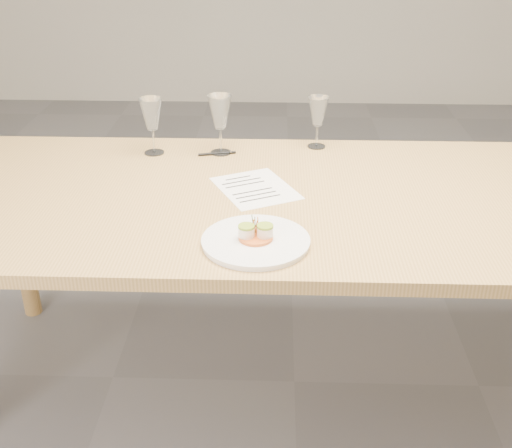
{
  "coord_description": "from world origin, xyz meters",
  "views": [
    {
      "loc": [
        -0.08,
        -1.81,
        1.58
      ],
      "look_at": [
        -0.13,
        -0.3,
        0.8
      ],
      "focal_mm": 45.0,
      "sensor_mm": 36.0,
      "label": 1
    }
  ],
  "objects_px": {
    "wine_glass_0": "(151,115)",
    "wine_glass_1": "(220,113)",
    "wine_glass_2": "(318,112)",
    "dining_table": "(300,214)",
    "dinner_plate": "(256,240)",
    "recipe_sheet": "(255,188)",
    "ballpoint_pen": "(217,153)"
  },
  "relations": [
    {
      "from": "wine_glass_0",
      "to": "wine_glass_2",
      "type": "distance_m",
      "value": 0.59
    },
    {
      "from": "wine_glass_1",
      "to": "ballpoint_pen",
      "type": "bearing_deg",
      "value": -122.65
    },
    {
      "from": "dining_table",
      "to": "wine_glass_0",
      "type": "height_order",
      "value": "wine_glass_0"
    },
    {
      "from": "wine_glass_1",
      "to": "wine_glass_2",
      "type": "bearing_deg",
      "value": 12.15
    },
    {
      "from": "wine_glass_1",
      "to": "wine_glass_2",
      "type": "height_order",
      "value": "wine_glass_1"
    },
    {
      "from": "recipe_sheet",
      "to": "wine_glass_0",
      "type": "xyz_separation_m",
      "value": [
        -0.38,
        0.3,
        0.14
      ]
    },
    {
      "from": "dining_table",
      "to": "wine_glass_0",
      "type": "distance_m",
      "value": 0.65
    },
    {
      "from": "ballpoint_pen",
      "to": "wine_glass_0",
      "type": "xyz_separation_m",
      "value": [
        -0.23,
        0.01,
        0.14
      ]
    },
    {
      "from": "dining_table",
      "to": "wine_glass_1",
      "type": "relative_size",
      "value": 11.36
    },
    {
      "from": "ballpoint_pen",
      "to": "wine_glass_2",
      "type": "distance_m",
      "value": 0.39
    },
    {
      "from": "dining_table",
      "to": "ballpoint_pen",
      "type": "bearing_deg",
      "value": 131.13
    },
    {
      "from": "dinner_plate",
      "to": "recipe_sheet",
      "type": "xyz_separation_m",
      "value": [
        -0.01,
        0.36,
        -0.01
      ]
    },
    {
      "from": "wine_glass_2",
      "to": "dinner_plate",
      "type": "bearing_deg",
      "value": -104.86
    },
    {
      "from": "dinner_plate",
      "to": "ballpoint_pen",
      "type": "bearing_deg",
      "value": 103.9
    },
    {
      "from": "wine_glass_1",
      "to": "wine_glass_2",
      "type": "relative_size",
      "value": 1.12
    },
    {
      "from": "recipe_sheet",
      "to": "dining_table",
      "type": "bearing_deg",
      "value": -42.8
    },
    {
      "from": "dinner_plate",
      "to": "wine_glass_1",
      "type": "height_order",
      "value": "wine_glass_1"
    },
    {
      "from": "dining_table",
      "to": "dinner_plate",
      "type": "height_order",
      "value": "dinner_plate"
    },
    {
      "from": "dining_table",
      "to": "wine_glass_0",
      "type": "bearing_deg",
      "value": 146.71
    },
    {
      "from": "recipe_sheet",
      "to": "wine_glass_2",
      "type": "xyz_separation_m",
      "value": [
        0.21,
        0.38,
        0.13
      ]
    },
    {
      "from": "dinner_plate",
      "to": "wine_glass_2",
      "type": "bearing_deg",
      "value": 75.14
    },
    {
      "from": "dining_table",
      "to": "wine_glass_2",
      "type": "bearing_deg",
      "value": 80.84
    },
    {
      "from": "dining_table",
      "to": "wine_glass_1",
      "type": "xyz_separation_m",
      "value": [
        -0.28,
        0.35,
        0.22
      ]
    },
    {
      "from": "wine_glass_0",
      "to": "wine_glass_1",
      "type": "height_order",
      "value": "wine_glass_1"
    },
    {
      "from": "dining_table",
      "to": "wine_glass_0",
      "type": "relative_size",
      "value": 11.89
    },
    {
      "from": "dinner_plate",
      "to": "wine_glass_0",
      "type": "height_order",
      "value": "wine_glass_0"
    },
    {
      "from": "wine_glass_2",
      "to": "wine_glass_0",
      "type": "bearing_deg",
      "value": -171.77
    },
    {
      "from": "dinner_plate",
      "to": "ballpoint_pen",
      "type": "distance_m",
      "value": 0.67
    },
    {
      "from": "recipe_sheet",
      "to": "wine_glass_1",
      "type": "relative_size",
      "value": 1.6
    },
    {
      "from": "wine_glass_0",
      "to": "wine_glass_1",
      "type": "bearing_deg",
      "value": 2.42
    },
    {
      "from": "recipe_sheet",
      "to": "wine_glass_0",
      "type": "height_order",
      "value": "wine_glass_0"
    },
    {
      "from": "ballpoint_pen",
      "to": "wine_glass_2",
      "type": "xyz_separation_m",
      "value": [
        0.36,
        0.09,
        0.13
      ]
    }
  ]
}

